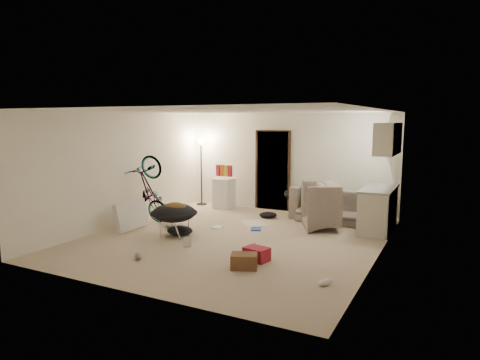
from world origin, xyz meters
The scene contains 37 objects.
floor centered at (0.00, 0.00, -0.01)m, with size 5.50×6.00×0.02m, color #C2AE95.
ceiling centered at (0.00, 0.00, 2.51)m, with size 5.50×6.00×0.02m, color white.
wall_back centered at (0.00, 3.01, 1.25)m, with size 5.50×0.02×2.50m, color white.
wall_front centered at (0.00, -3.01, 1.25)m, with size 5.50×0.02×2.50m, color white.
wall_left centered at (-2.76, 0.00, 1.25)m, with size 0.02×6.00×2.50m, color white.
wall_right centered at (2.76, 0.00, 1.25)m, with size 0.02×6.00×2.50m, color white.
doorway centered at (-0.40, 2.97, 1.02)m, with size 0.85×0.10×2.04m, color black.
door_trim centered at (-0.40, 2.94, 1.02)m, with size 0.97×0.04×2.10m, color #321E11.
floor_lamp centered at (-2.40, 2.65, 1.31)m, with size 0.28×0.28×1.81m.
kitchen_counter centered at (2.43, 2.00, 0.44)m, with size 0.60×1.50×0.88m, color beige.
counter_top centered at (2.43, 2.00, 0.90)m, with size 0.64×1.54×0.04m, color gray.
kitchen_uppers centered at (2.56, 2.00, 1.95)m, with size 0.38×1.40×0.65m, color beige.
sofa centered at (1.36, 2.45, 0.28)m, with size 1.94×0.76×0.57m, color #384039.
armchair centered at (1.61, 1.80, 0.36)m, with size 1.12×0.98×0.73m, color #384039.
bicycle centered at (-2.30, 0.31, 0.42)m, with size 0.55×1.59×0.83m, color black.
book_asset centered at (-0.53, -0.95, 0.01)m, with size 0.15×0.20×0.02m, color maroon.
mini_fridge centered at (-1.64, 2.55, 0.39)m, with size 0.46×0.46×0.79m, color white.
snack_box_0 centered at (-1.81, 2.55, 1.00)m, with size 0.10×0.07×0.30m, color maroon.
snack_box_1 centered at (-1.69, 2.55, 1.00)m, with size 0.10×0.07×0.30m, color #CC5019.
snack_box_2 centered at (-1.57, 2.55, 1.00)m, with size 0.10×0.07×0.30m, color yellow.
snack_box_3 centered at (-1.45, 2.55, 1.00)m, with size 0.10×0.07×0.30m, color maroon.
saucer_chair centered at (-1.14, -0.39, 0.40)m, with size 0.94×0.94×0.67m.
hoodie centered at (-1.09, -0.42, 0.59)m, with size 0.48×0.40×0.22m, color #4D341A.
sofa_drape centered at (0.41, 2.45, 0.54)m, with size 0.56×0.46×0.28m, color black.
tv_box centered at (-2.30, -0.33, 0.30)m, with size 0.11×0.91×0.60m, color silver.
drink_case_a centered at (0.96, -1.43, 0.12)m, with size 0.41×0.29×0.23m, color brown.
drink_case_b centered at (0.98, -1.00, 0.11)m, with size 0.39×0.29×0.23m, color maroon.
juicer centered at (0.81, -0.68, 0.09)m, with size 0.15×0.15×0.21m.
newspaper centered at (-0.18, 1.33, 0.00)m, with size 0.44×0.57×0.01m, color beige.
book_blue centered at (0.11, 0.84, 0.01)m, with size 0.21×0.29×0.03m, color #2F4EAB.
book_white centered at (-0.70, 0.60, 0.01)m, with size 0.20×0.27×0.02m, color silver.
shoe_0 centered at (0.66, 2.55, 0.05)m, with size 0.26×0.11×0.10m, color #2F4EAB.
shoe_3 centered at (-0.83, -1.84, 0.05)m, with size 0.27×0.11×0.10m, color slate.
shoe_4 centered at (2.30, -1.55, 0.05)m, with size 0.25×0.10×0.09m, color white.
clothes_lump_a centered at (-1.10, -0.26, 0.09)m, with size 0.56×0.48×0.18m, color black.
clothes_lump_b centered at (-0.12, 2.02, 0.06)m, with size 0.43×0.37×0.13m, color black.
clothes_lump_c centered at (-1.61, 0.24, 0.07)m, with size 0.47×0.40×0.14m, color silver.
Camera 1 is at (3.86, -7.26, 2.33)m, focal length 32.00 mm.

